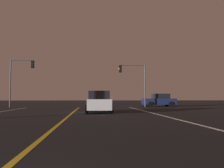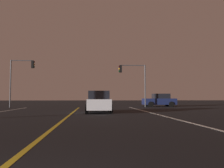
{
  "view_description": "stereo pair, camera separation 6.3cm",
  "coord_description": "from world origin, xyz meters",
  "px_view_note": "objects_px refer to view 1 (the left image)",
  "views": [
    {
      "loc": [
        1.41,
        -2.07,
        1.18
      ],
      "look_at": [
        3.49,
        21.57,
        2.53
      ],
      "focal_mm": 38.58,
      "sensor_mm": 36.0,
      "label": 1
    },
    {
      "loc": [
        1.47,
        -2.07,
        1.18
      ],
      "look_at": [
        3.49,
        21.57,
        2.53
      ],
      "focal_mm": 38.58,
      "sensor_mm": 36.0,
      "label": 2
    }
  ],
  "objects_px": {
    "car_crossing_side": "(159,100)",
    "car_lead_same_lane": "(99,102)",
    "traffic_light_near_left": "(22,72)",
    "traffic_light_near_right": "(132,76)"
  },
  "relations": [
    {
      "from": "car_crossing_side",
      "to": "traffic_light_near_left",
      "type": "xyz_separation_m",
      "value": [
        -17.29,
        -1.78,
        3.36
      ]
    },
    {
      "from": "traffic_light_near_right",
      "to": "traffic_light_near_left",
      "type": "bearing_deg",
      "value": -0.0
    },
    {
      "from": "traffic_light_near_right",
      "to": "traffic_light_near_left",
      "type": "height_order",
      "value": "traffic_light_near_left"
    },
    {
      "from": "car_crossing_side",
      "to": "traffic_light_near_left",
      "type": "height_order",
      "value": "traffic_light_near_left"
    },
    {
      "from": "car_crossing_side",
      "to": "traffic_light_near_left",
      "type": "distance_m",
      "value": 17.7
    },
    {
      "from": "car_crossing_side",
      "to": "traffic_light_near_left",
      "type": "bearing_deg",
      "value": 5.87
    },
    {
      "from": "car_lead_same_lane",
      "to": "traffic_light_near_right",
      "type": "bearing_deg",
      "value": -23.62
    },
    {
      "from": "car_crossing_side",
      "to": "traffic_light_near_right",
      "type": "xyz_separation_m",
      "value": [
        -3.95,
        -1.78,
        3.1
      ]
    },
    {
      "from": "car_crossing_side",
      "to": "car_lead_same_lane",
      "type": "relative_size",
      "value": 1.0
    },
    {
      "from": "car_crossing_side",
      "to": "car_lead_same_lane",
      "type": "height_order",
      "value": "same"
    }
  ]
}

